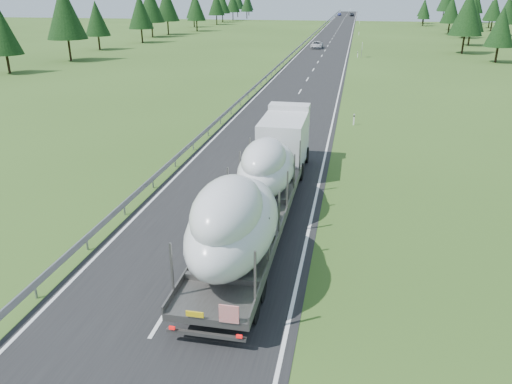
% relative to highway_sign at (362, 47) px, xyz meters
% --- Properties ---
extents(ground, '(400.00, 400.00, 0.00)m').
position_rel_highway_sign_xyz_m(ground, '(-7.20, -80.00, -1.81)').
color(ground, '#30501A').
rests_on(ground, ground).
extents(road_surface, '(10.00, 400.00, 0.02)m').
position_rel_highway_sign_xyz_m(road_surface, '(-7.20, 20.00, -1.80)').
color(road_surface, black).
rests_on(road_surface, ground).
extents(guardrail, '(0.10, 400.00, 0.76)m').
position_rel_highway_sign_xyz_m(guardrail, '(-12.50, 19.94, -1.21)').
color(guardrail, slate).
rests_on(guardrail, ground).
extents(marker_posts, '(0.13, 350.08, 1.00)m').
position_rel_highway_sign_xyz_m(marker_posts, '(-0.70, 75.00, -1.27)').
color(marker_posts, silver).
rests_on(marker_posts, ground).
extents(highway_sign, '(0.08, 0.90, 2.60)m').
position_rel_highway_sign_xyz_m(highway_sign, '(0.00, 0.00, 0.00)').
color(highway_sign, slate).
rests_on(highway_sign, ground).
extents(tree_line_left, '(14.71, 274.18, 12.66)m').
position_rel_highway_sign_xyz_m(tree_line_left, '(-51.71, 22.16, 5.35)').
color(tree_line_left, black).
rests_on(tree_line_left, ground).
extents(boat_truck, '(3.36, 21.38, 4.80)m').
position_rel_highway_sign_xyz_m(boat_truck, '(-5.14, -72.09, 0.68)').
color(boat_truck, silver).
rests_on(boat_truck, ground).
extents(distant_van, '(2.36, 5.05, 1.40)m').
position_rel_highway_sign_xyz_m(distant_van, '(-9.18, 13.86, -1.11)').
color(distant_van, silver).
rests_on(distant_van, ground).
extents(distant_car_dark, '(2.22, 4.85, 1.61)m').
position_rel_highway_sign_xyz_m(distant_car_dark, '(-4.43, 159.74, -1.00)').
color(distant_car_dark, black).
rests_on(distant_car_dark, ground).
extents(distant_car_blue, '(1.65, 3.98, 1.28)m').
position_rel_highway_sign_xyz_m(distant_car_blue, '(-10.46, 164.17, -1.17)').
color(distant_car_blue, '#1C214E').
rests_on(distant_car_blue, ground).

